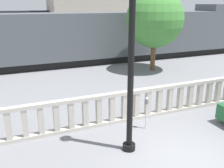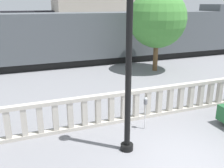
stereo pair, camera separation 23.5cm
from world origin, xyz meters
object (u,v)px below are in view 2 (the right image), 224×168
Objects in this scene: tree_left at (158,19)px; parking_meter at (146,105)px; train_far at (79,23)px; lamppost at (129,44)px; train_near at (108,36)px.

parking_meter is at bearing -122.78° from tree_left.
parking_meter is at bearing -99.25° from train_far.
tree_left is at bearing 57.22° from parking_meter.
train_far is (5.91, 29.92, -1.54)m from lamppost.
tree_left is at bearing -63.38° from train_near.
tree_left reaches higher than parking_meter.
train_near reaches higher than parking_meter.
tree_left reaches higher than train_near.
train_far is at bearing 78.82° from lamppost.
train_near is at bearing 72.38° from lamppost.
train_far is (4.70, 28.86, 0.92)m from parking_meter.
train_near is 4.73× the size of tree_left.
train_near is at bearing 116.62° from tree_left.
lamppost is at bearing -107.62° from train_near.
train_near is at bearing 76.42° from parking_meter.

